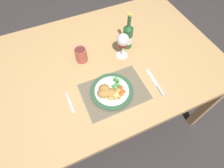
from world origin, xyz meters
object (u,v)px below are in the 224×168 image
at_px(dinner_plate, 112,91).
at_px(drinking_cup, 81,55).
at_px(fork, 71,104).
at_px(bottle, 128,36).
at_px(table_knife, 157,85).
at_px(dining_table, 106,67).
at_px(wine_glass, 123,41).

xyz_separation_m(dinner_plate, drinking_cup, (-0.07, 0.29, 0.03)).
height_order(dinner_plate, fork, dinner_plate).
bearing_deg(bottle, table_knife, -87.27).
xyz_separation_m(dining_table, dinner_plate, (-0.07, -0.24, 0.10)).
bearing_deg(drinking_cup, dining_table, -21.85).
bearing_deg(wine_glass, table_knife, -73.73).
distance_m(wine_glass, drinking_cup, 0.26).
relative_size(dining_table, bottle, 5.84).
relative_size(dining_table, dinner_plate, 6.10).
bearing_deg(drinking_cup, fork, -120.17).
xyz_separation_m(dinner_plate, wine_glass, (0.17, 0.22, 0.10)).
xyz_separation_m(wine_glass, bottle, (0.07, 0.06, -0.04)).
xyz_separation_m(dinner_plate, fork, (-0.23, 0.03, -0.01)).
bearing_deg(dining_table, table_knife, -57.83).
bearing_deg(fork, dinner_plate, -6.75).
xyz_separation_m(fork, table_knife, (0.48, -0.08, 0.00)).
height_order(bottle, drinking_cup, bottle).
height_order(dining_table, dinner_plate, dinner_plate).
height_order(table_knife, bottle, bottle).
bearing_deg(table_knife, fork, 169.98).
height_order(fork, table_knife, table_knife).
relative_size(dining_table, fork, 10.74).
bearing_deg(drinking_cup, wine_glass, -15.87).
bearing_deg(bottle, dinner_plate, -129.63).
height_order(dinner_plate, wine_glass, wine_glass).
relative_size(bottle, drinking_cup, 2.74).
bearing_deg(dinner_plate, drinking_cup, 103.82).
height_order(dining_table, fork, fork).
bearing_deg(dining_table, bottle, 15.86).
distance_m(dining_table, bottle, 0.24).
distance_m(fork, bottle, 0.53).
xyz_separation_m(dining_table, wine_glass, (0.10, -0.01, 0.20)).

